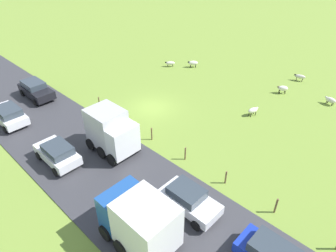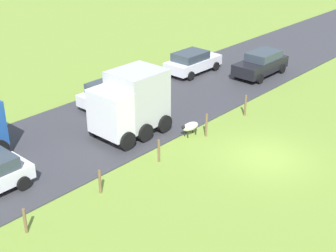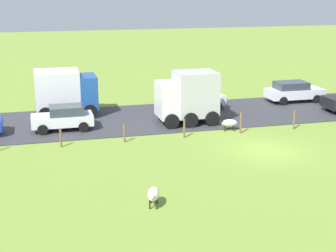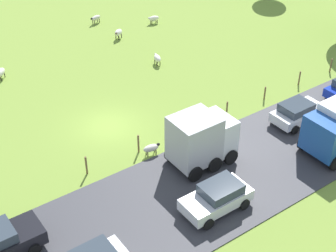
{
  "view_description": "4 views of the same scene",
  "coord_description": "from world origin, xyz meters",
  "px_view_note": "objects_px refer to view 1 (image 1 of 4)",
  "views": [
    {
      "loc": [
        16.99,
        18.43,
        14.63
      ],
      "look_at": [
        2.19,
        4.26,
        0.88
      ],
      "focal_mm": 31.63,
      "sensor_mm": 36.0,
      "label": 1
    },
    {
      "loc": [
        -10.14,
        18.3,
        11.36
      ],
      "look_at": [
        4.21,
        2.48,
        1.24
      ],
      "focal_mm": 51.13,
      "sensor_mm": 36.0,
      "label": 2
    },
    {
      "loc": [
        -24.49,
        12.17,
        8.92
      ],
      "look_at": [
        3.28,
        4.88,
        0.9
      ],
      "focal_mm": 54.19,
      "sensor_mm": 36.0,
      "label": 3
    },
    {
      "loc": [
        25.22,
        -12.97,
        19.41
      ],
      "look_at": [
        3.12,
        2.75,
        0.67
      ],
      "focal_mm": 53.77,
      "sensor_mm": 36.0,
      "label": 4
    }
  ],
  "objects_px": {
    "sheep_1": "(121,123)",
    "sheep_3": "(193,63)",
    "truck_0": "(111,131)",
    "car_5": "(36,89)",
    "car_8": "(189,199)",
    "car_3": "(57,153)",
    "sheep_0": "(283,88)",
    "sheep_4": "(253,110)",
    "car_1": "(8,114)",
    "sheep_2": "(300,77)",
    "sheep_6": "(331,100)",
    "sheep_5": "(170,63)",
    "truck_2": "(140,221)"
  },
  "relations": [
    {
      "from": "car_3",
      "to": "car_5",
      "type": "relative_size",
      "value": 0.86
    },
    {
      "from": "sheep_3",
      "to": "sheep_4",
      "type": "bearing_deg",
      "value": 66.16
    },
    {
      "from": "sheep_6",
      "to": "truck_2",
      "type": "distance_m",
      "value": 23.48
    },
    {
      "from": "sheep_5",
      "to": "car_1",
      "type": "bearing_deg",
      "value": -4.13
    },
    {
      "from": "sheep_6",
      "to": "car_5",
      "type": "relative_size",
      "value": 0.26
    },
    {
      "from": "sheep_1",
      "to": "sheep_3",
      "type": "bearing_deg",
      "value": -164.12
    },
    {
      "from": "sheep_2",
      "to": "car_8",
      "type": "distance_m",
      "value": 23.21
    },
    {
      "from": "car_3",
      "to": "sheep_3",
      "type": "bearing_deg",
      "value": -168.0
    },
    {
      "from": "sheep_4",
      "to": "car_3",
      "type": "height_order",
      "value": "car_3"
    },
    {
      "from": "sheep_1",
      "to": "car_5",
      "type": "distance_m",
      "value": 11.01
    },
    {
      "from": "sheep_6",
      "to": "car_5",
      "type": "xyz_separation_m",
      "value": [
        19.41,
        -22.4,
        0.43
      ]
    },
    {
      "from": "car_5",
      "to": "sheep_0",
      "type": "bearing_deg",
      "value": 135.83
    },
    {
      "from": "sheep_2",
      "to": "car_5",
      "type": "distance_m",
      "value": 28.88
    },
    {
      "from": "sheep_0",
      "to": "sheep_6",
      "type": "height_order",
      "value": "sheep_0"
    },
    {
      "from": "sheep_4",
      "to": "sheep_6",
      "type": "distance_m",
      "value": 8.44
    },
    {
      "from": "sheep_3",
      "to": "car_5",
      "type": "height_order",
      "value": "car_5"
    },
    {
      "from": "sheep_3",
      "to": "sheep_4",
      "type": "xyz_separation_m",
      "value": [
        5.05,
        11.42,
        -0.01
      ]
    },
    {
      "from": "sheep_4",
      "to": "sheep_6",
      "type": "height_order",
      "value": "sheep_4"
    },
    {
      "from": "car_5",
      "to": "car_3",
      "type": "bearing_deg",
      "value": 71.58
    },
    {
      "from": "sheep_5",
      "to": "car_8",
      "type": "distance_m",
      "value": 22.9
    },
    {
      "from": "car_5",
      "to": "sheep_4",
      "type": "bearing_deg",
      "value": 124.37
    },
    {
      "from": "car_3",
      "to": "sheep_1",
      "type": "bearing_deg",
      "value": -177.93
    },
    {
      "from": "sheep_4",
      "to": "car_8",
      "type": "bearing_deg",
      "value": 12.94
    },
    {
      "from": "sheep_0",
      "to": "truck_2",
      "type": "relative_size",
      "value": 0.28
    },
    {
      "from": "car_3",
      "to": "car_8",
      "type": "xyz_separation_m",
      "value": [
        -3.31,
        9.86,
        -0.02
      ]
    },
    {
      "from": "sheep_2",
      "to": "sheep_3",
      "type": "bearing_deg",
      "value": -64.73
    },
    {
      "from": "sheep_6",
      "to": "truck_0",
      "type": "relative_size",
      "value": 0.3
    },
    {
      "from": "truck_2",
      "to": "car_5",
      "type": "xyz_separation_m",
      "value": [
        -3.95,
        -20.42,
        -0.85
      ]
    },
    {
      "from": "sheep_6",
      "to": "car_1",
      "type": "bearing_deg",
      "value": -39.94
    },
    {
      "from": "sheep_6",
      "to": "sheep_4",
      "type": "bearing_deg",
      "value": -32.06
    },
    {
      "from": "car_3",
      "to": "car_8",
      "type": "distance_m",
      "value": 10.4
    },
    {
      "from": "car_1",
      "to": "sheep_0",
      "type": "bearing_deg",
      "value": 146.09
    },
    {
      "from": "sheep_3",
      "to": "sheep_5",
      "type": "distance_m",
      "value": 2.89
    },
    {
      "from": "car_1",
      "to": "car_5",
      "type": "xyz_separation_m",
      "value": [
        -3.92,
        -2.87,
        0.04
      ]
    },
    {
      "from": "sheep_0",
      "to": "sheep_5",
      "type": "bearing_deg",
      "value": -77.92
    },
    {
      "from": "sheep_4",
      "to": "truck_2",
      "type": "relative_size",
      "value": 0.29
    },
    {
      "from": "sheep_1",
      "to": "sheep_2",
      "type": "relative_size",
      "value": 0.91
    },
    {
      "from": "sheep_2",
      "to": "sheep_0",
      "type": "bearing_deg",
      "value": -0.16
    },
    {
      "from": "sheep_3",
      "to": "sheep_6",
      "type": "height_order",
      "value": "sheep_3"
    },
    {
      "from": "car_5",
      "to": "car_8",
      "type": "height_order",
      "value": "car_5"
    },
    {
      "from": "truck_0",
      "to": "car_8",
      "type": "height_order",
      "value": "truck_0"
    },
    {
      "from": "car_8",
      "to": "sheep_5",
      "type": "bearing_deg",
      "value": -133.71
    },
    {
      "from": "truck_0",
      "to": "car_5",
      "type": "height_order",
      "value": "truck_0"
    },
    {
      "from": "truck_2",
      "to": "car_8",
      "type": "bearing_deg",
      "value": 173.77
    },
    {
      "from": "sheep_2",
      "to": "sheep_5",
      "type": "distance_m",
      "value": 15.39
    },
    {
      "from": "sheep_1",
      "to": "sheep_2",
      "type": "distance_m",
      "value": 21.47
    },
    {
      "from": "sheep_1",
      "to": "car_3",
      "type": "xyz_separation_m",
      "value": [
        6.07,
        0.22,
        0.35
      ]
    },
    {
      "from": "car_8",
      "to": "car_3",
      "type": "bearing_deg",
      "value": -71.46
    },
    {
      "from": "sheep_0",
      "to": "car_8",
      "type": "xyz_separation_m",
      "value": [
        18.73,
        2.95,
        0.27
      ]
    },
    {
      "from": "truck_0",
      "to": "car_8",
      "type": "bearing_deg",
      "value": 87.37
    }
  ]
}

